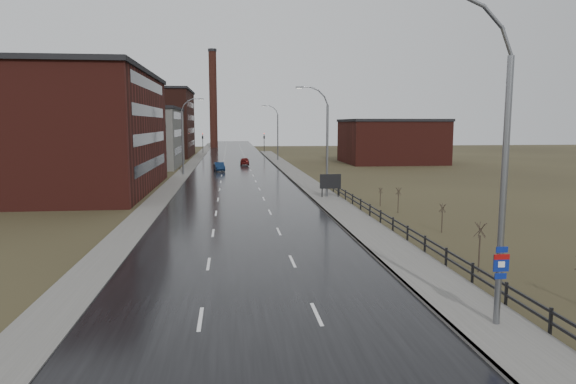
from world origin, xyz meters
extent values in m
plane|color=#2D2819|center=(0.00, 0.00, 0.00)|extent=(320.00, 320.00, 0.00)
cube|color=black|center=(0.00, 60.00, 0.03)|extent=(14.00, 300.00, 0.06)
cube|color=#595651|center=(8.60, 35.00, 0.09)|extent=(3.20, 180.00, 0.18)
cube|color=slate|center=(7.08, 35.00, 0.09)|extent=(0.16, 180.00, 0.18)
cube|color=#595651|center=(-8.20, 60.00, 0.06)|extent=(2.40, 260.00, 0.12)
cube|color=#471914|center=(-21.00, 45.00, 6.50)|extent=(22.00, 28.00, 13.00)
cube|color=black|center=(-21.00, 45.00, 13.25)|extent=(22.44, 28.56, 0.50)
cube|color=black|center=(-10.02, 45.00, 3.00)|extent=(0.06, 22.40, 1.20)
cube|color=black|center=(-10.02, 45.00, 6.00)|extent=(0.06, 22.40, 1.20)
cube|color=black|center=(-10.02, 45.00, 9.00)|extent=(0.06, 22.40, 1.20)
cube|color=black|center=(-10.02, 45.00, 12.00)|extent=(0.06, 22.40, 1.20)
cube|color=slate|center=(-18.00, 78.00, 5.00)|extent=(16.00, 20.00, 10.00)
cube|color=black|center=(-18.00, 78.00, 10.25)|extent=(16.32, 20.40, 0.50)
cube|color=black|center=(-10.02, 78.00, 3.00)|extent=(0.06, 16.00, 1.20)
cube|color=black|center=(-10.02, 78.00, 6.00)|extent=(0.06, 16.00, 1.20)
cube|color=black|center=(-10.02, 78.00, 9.00)|extent=(0.06, 16.00, 1.20)
cube|color=#331611|center=(-23.00, 108.00, 7.50)|extent=(26.00, 24.00, 15.00)
cube|color=black|center=(-23.00, 108.00, 15.25)|extent=(26.52, 24.48, 0.50)
cube|color=black|center=(-10.02, 108.00, 3.00)|extent=(0.06, 19.20, 1.20)
cube|color=black|center=(-10.02, 108.00, 6.00)|extent=(0.06, 19.20, 1.20)
cube|color=black|center=(-10.02, 108.00, 9.00)|extent=(0.06, 19.20, 1.20)
cube|color=black|center=(-10.02, 108.00, 12.00)|extent=(0.06, 19.20, 1.20)
cube|color=#471914|center=(30.30, 82.00, 4.00)|extent=(18.00, 16.00, 8.00)
cube|color=black|center=(30.30, 82.00, 8.25)|extent=(18.36, 16.32, 0.50)
cylinder|color=#331611|center=(-6.00, 150.00, 15.00)|extent=(2.40, 2.40, 30.00)
cylinder|color=black|center=(-6.00, 150.00, 30.30)|extent=(2.70, 2.70, 0.80)
cylinder|color=slate|center=(8.80, 2.00, 5.00)|extent=(0.24, 0.24, 10.00)
cylinder|color=slate|center=(8.61, 2.00, 10.46)|extent=(0.57, 0.14, 1.12)
cylinder|color=slate|center=(8.06, 2.00, 11.28)|extent=(0.91, 0.14, 0.91)
cylinder|color=slate|center=(7.25, 2.00, 11.82)|extent=(1.12, 0.14, 0.57)
cube|color=navy|center=(8.80, 1.88, 3.05)|extent=(0.45, 0.04, 0.22)
cube|color=navy|center=(8.80, 1.88, 2.55)|extent=(0.60, 0.04, 0.65)
cube|color=maroon|center=(8.80, 1.87, 2.78)|extent=(0.60, 0.04, 0.20)
cube|color=navy|center=(8.80, 1.88, 2.05)|extent=(0.45, 0.04, 0.22)
cube|color=silver|center=(8.80, 1.86, 2.50)|extent=(0.26, 0.02, 0.22)
cylinder|color=slate|center=(8.80, 36.00, 4.75)|extent=(0.24, 0.24, 9.50)
cylinder|color=slate|center=(8.63, 36.00, 9.90)|extent=(0.51, 0.14, 0.98)
cylinder|color=slate|center=(8.16, 36.00, 10.62)|extent=(0.81, 0.14, 0.81)
cylinder|color=slate|center=(7.44, 36.00, 11.09)|extent=(0.98, 0.14, 0.51)
cylinder|color=slate|center=(6.60, 36.00, 11.26)|extent=(1.01, 0.14, 0.14)
cube|color=slate|center=(5.91, 36.00, 11.21)|extent=(0.70, 0.28, 0.18)
cube|color=silver|center=(5.91, 36.00, 11.11)|extent=(0.50, 0.20, 0.04)
cylinder|color=slate|center=(-8.00, 62.00, 4.75)|extent=(0.24, 0.24, 9.50)
cylinder|color=slate|center=(-7.83, 62.00, 9.90)|extent=(0.51, 0.14, 0.98)
cylinder|color=slate|center=(-7.36, 62.00, 10.62)|extent=(0.81, 0.14, 0.81)
cylinder|color=slate|center=(-6.64, 62.00, 11.09)|extent=(0.98, 0.14, 0.51)
cylinder|color=slate|center=(-5.80, 62.00, 11.26)|extent=(1.01, 0.14, 0.14)
cube|color=slate|center=(-5.11, 62.00, 11.21)|extent=(0.70, 0.28, 0.18)
cube|color=silver|center=(-5.11, 62.00, 11.11)|extent=(0.50, 0.20, 0.04)
cylinder|color=slate|center=(8.80, 90.00, 4.75)|extent=(0.24, 0.24, 9.50)
cylinder|color=slate|center=(8.63, 90.00, 9.90)|extent=(0.51, 0.14, 0.98)
cylinder|color=slate|center=(8.16, 90.00, 10.62)|extent=(0.81, 0.14, 0.81)
cylinder|color=slate|center=(7.44, 90.00, 11.09)|extent=(0.98, 0.14, 0.51)
cylinder|color=slate|center=(6.60, 90.00, 11.26)|extent=(1.01, 0.14, 0.14)
cube|color=slate|center=(5.91, 90.00, 11.21)|extent=(0.70, 0.28, 0.18)
cube|color=silver|center=(5.91, 90.00, 11.11)|extent=(0.50, 0.20, 0.04)
cube|color=black|center=(10.30, 1.00, 0.55)|extent=(0.10, 0.10, 1.10)
cube|color=black|center=(10.30, 4.00, 0.55)|extent=(0.10, 0.10, 1.10)
cube|color=black|center=(10.30, 7.00, 0.55)|extent=(0.10, 0.10, 1.10)
cube|color=black|center=(10.30, 10.00, 0.55)|extent=(0.10, 0.10, 1.10)
cube|color=black|center=(10.30, 13.00, 0.55)|extent=(0.10, 0.10, 1.10)
cube|color=black|center=(10.30, 16.00, 0.55)|extent=(0.10, 0.10, 1.10)
cube|color=black|center=(10.30, 19.00, 0.55)|extent=(0.10, 0.10, 1.10)
cube|color=black|center=(10.30, 22.00, 0.55)|extent=(0.10, 0.10, 1.10)
cube|color=black|center=(10.30, 25.00, 0.55)|extent=(0.10, 0.10, 1.10)
cube|color=black|center=(10.30, 28.00, 0.55)|extent=(0.10, 0.10, 1.10)
cube|color=black|center=(10.30, 31.00, 0.55)|extent=(0.10, 0.10, 1.10)
cube|color=black|center=(10.30, 34.00, 0.55)|extent=(0.10, 0.10, 1.10)
cube|color=black|center=(10.30, 37.00, 0.55)|extent=(0.10, 0.10, 1.10)
cube|color=black|center=(10.30, 40.00, 0.55)|extent=(0.10, 0.10, 1.10)
cube|color=black|center=(10.30, 43.00, 0.55)|extent=(0.10, 0.10, 1.10)
cube|color=black|center=(10.30, 18.50, 0.95)|extent=(0.08, 53.00, 0.10)
cube|color=black|center=(10.30, 18.50, 0.55)|extent=(0.08, 53.00, 0.10)
cylinder|color=#382D23|center=(11.65, 9.05, 0.97)|extent=(0.08, 0.08, 1.94)
cylinder|color=#382D23|center=(11.70, 9.05, 2.23)|extent=(0.04, 0.65, 0.76)
cylinder|color=#382D23|center=(11.67, 9.10, 2.23)|extent=(0.62, 0.24, 0.77)
cylinder|color=#382D23|center=(11.61, 9.08, 2.23)|extent=(0.37, 0.55, 0.78)
cylinder|color=#382D23|center=(11.61, 9.02, 2.23)|extent=(0.37, 0.55, 0.78)
cylinder|color=#382D23|center=(11.67, 9.00, 2.23)|extent=(0.62, 0.24, 0.77)
cylinder|color=#382D23|center=(13.72, 18.56, 0.76)|extent=(0.08, 0.08, 1.52)
cylinder|color=#382D23|center=(13.77, 18.56, 1.75)|extent=(0.04, 0.52, 0.61)
cylinder|color=#382D23|center=(13.73, 18.61, 1.75)|extent=(0.49, 0.20, 0.61)
cylinder|color=#382D23|center=(13.68, 18.59, 1.75)|extent=(0.30, 0.44, 0.62)
cylinder|color=#382D23|center=(13.68, 18.53, 1.75)|extent=(0.30, 0.44, 0.62)
cylinder|color=#382D23|center=(13.73, 18.52, 1.75)|extent=(0.49, 0.20, 0.61)
cylinder|color=#382D23|center=(13.26, 26.71, 0.82)|extent=(0.08, 0.08, 1.63)
cylinder|color=#382D23|center=(13.31, 26.71, 1.88)|extent=(0.04, 0.55, 0.65)
cylinder|color=#382D23|center=(13.27, 26.75, 1.88)|extent=(0.53, 0.21, 0.66)
cylinder|color=#382D23|center=(13.22, 26.74, 1.88)|extent=(0.32, 0.47, 0.66)
cylinder|color=#382D23|center=(13.22, 26.68, 1.88)|extent=(0.32, 0.47, 0.66)
cylinder|color=#382D23|center=(13.27, 26.66, 1.88)|extent=(0.53, 0.21, 0.66)
cylinder|color=#382D23|center=(12.85, 30.60, 0.64)|extent=(0.08, 0.08, 1.27)
cylinder|color=#382D23|center=(12.90, 30.60, 1.46)|extent=(0.04, 0.44, 0.51)
cylinder|color=#382D23|center=(12.86, 30.65, 1.46)|extent=(0.42, 0.17, 0.52)
cylinder|color=#382D23|center=(12.81, 30.63, 1.46)|extent=(0.26, 0.37, 0.52)
cylinder|color=#382D23|center=(12.81, 30.57, 1.46)|extent=(0.26, 0.37, 0.52)
cylinder|color=#382D23|center=(12.86, 30.56, 1.46)|extent=(0.42, 0.17, 0.52)
cube|color=black|center=(8.27, 35.76, 0.90)|extent=(0.10, 0.10, 1.80)
cube|color=black|center=(9.93, 35.76, 0.90)|extent=(0.10, 0.10, 1.80)
cube|color=silver|center=(9.10, 35.71, 1.79)|extent=(2.09, 0.08, 1.38)
cube|color=black|center=(9.10, 35.66, 1.79)|extent=(2.19, 0.04, 1.48)
cylinder|color=black|center=(-8.00, 120.00, 2.60)|extent=(0.16, 0.16, 5.20)
imported|color=black|center=(-8.00, 120.00, 4.75)|extent=(0.58, 2.73, 1.10)
sphere|color=#FF190C|center=(-8.00, 119.85, 5.05)|extent=(0.18, 0.18, 0.18)
cylinder|color=black|center=(8.00, 120.00, 2.60)|extent=(0.16, 0.16, 5.20)
imported|color=black|center=(8.00, 120.00, 4.75)|extent=(0.58, 2.73, 1.10)
sphere|color=#FF190C|center=(8.00, 119.85, 5.05)|extent=(0.18, 0.18, 0.18)
imported|color=#0B1D3A|center=(-2.80, 67.82, 0.70)|extent=(2.04, 4.38, 1.39)
imported|color=#560F0E|center=(1.66, 79.35, 0.71)|extent=(1.77, 4.21, 1.42)
camera|label=1|loc=(-1.06, -15.44, 7.63)|focal=32.00mm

